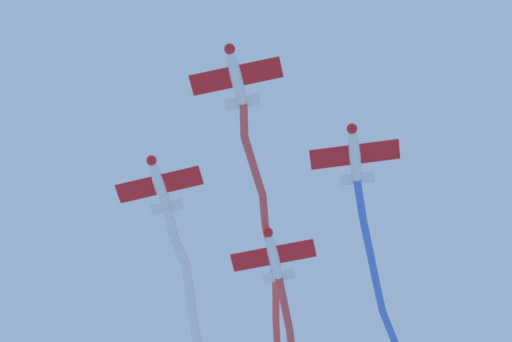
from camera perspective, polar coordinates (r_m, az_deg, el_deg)
The scene contains 7 objects.
airplane_lead at distance 63.68m, azimuth -1.33°, elevation 6.37°, with size 7.00×5.40×1.74m.
smoke_trail_lead at distance 71.65m, azimuth 0.73°, elevation -5.27°, with size 13.38×24.42×4.20m.
airplane_left_wing at distance 65.92m, azimuth 6.62°, elevation 1.12°, with size 6.90×5.36×1.74m.
smoke_trail_left_wing at distance 73.41m, azimuth 8.52°, elevation -8.25°, with size 7.05×22.23×2.72m.
airplane_right_wing at distance 67.75m, azimuth -6.48°, elevation -0.89°, with size 7.03×5.40×1.74m.
smoke_trail_right_wing at distance 74.71m, azimuth -4.32°, elevation -9.23°, with size 10.03×19.25×2.92m.
airplane_slot at distance 69.77m, azimuth 1.17°, elevation -5.65°, with size 6.99×5.40×1.74m.
Camera 1 is at (-18.66, 18.16, 2.49)m, focal length 59.72 mm.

